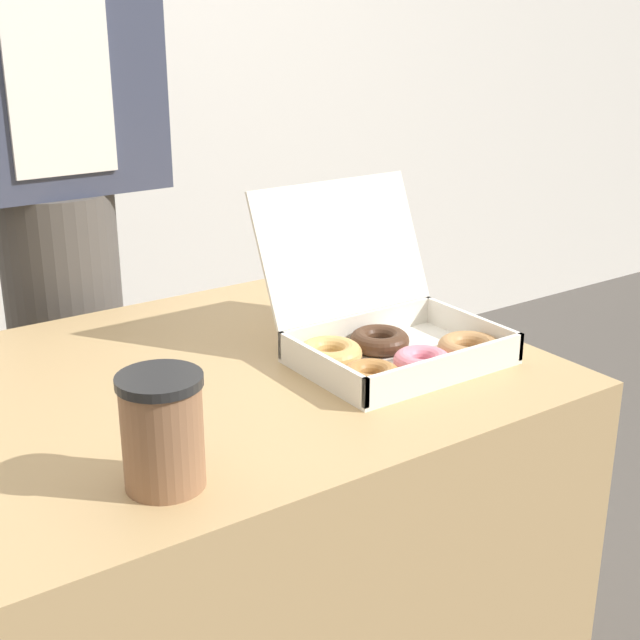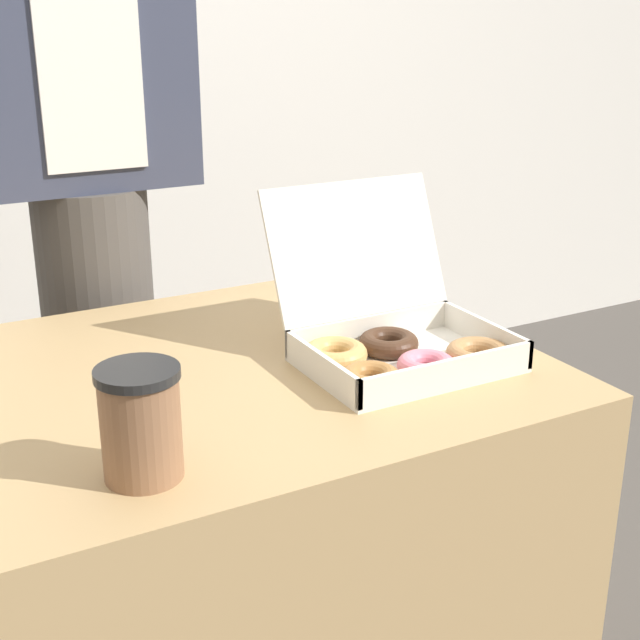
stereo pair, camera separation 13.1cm
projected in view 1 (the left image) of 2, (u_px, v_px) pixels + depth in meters
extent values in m
cube|color=tan|center=(236.00, 570.00, 1.53)|extent=(0.95, 0.77, 0.75)
cube|color=white|center=(400.00, 361.00, 1.43)|extent=(0.32, 0.23, 0.01)
cube|color=white|center=(321.00, 368.00, 1.34)|extent=(0.01, 0.23, 0.05)
cube|color=white|center=(471.00, 327.00, 1.51)|extent=(0.01, 0.23, 0.05)
cube|color=white|center=(447.00, 368.00, 1.34)|extent=(0.32, 0.01, 0.05)
cube|color=white|center=(359.00, 326.00, 1.51)|extent=(0.32, 0.01, 0.05)
cube|color=white|center=(342.00, 247.00, 1.50)|extent=(0.32, 0.10, 0.21)
torus|color=#A87038|center=(371.00, 376.00, 1.33)|extent=(0.13, 0.13, 0.03)
torus|color=tan|center=(330.00, 353.00, 1.41)|extent=(0.14, 0.14, 0.03)
torus|color=pink|center=(422.00, 361.00, 1.38)|extent=(0.13, 0.13, 0.03)
torus|color=#422819|center=(380.00, 340.00, 1.47)|extent=(0.12, 0.12, 0.03)
torus|color=#B27F4C|center=(469.00, 348.00, 1.44)|extent=(0.14, 0.14, 0.03)
cylinder|color=#8C6042|center=(163.00, 436.00, 1.05)|extent=(0.10, 0.10, 0.13)
cylinder|color=black|center=(159.00, 381.00, 1.03)|extent=(0.10, 0.10, 0.01)
cylinder|color=#4C4742|center=(75.00, 410.00, 1.90)|extent=(0.23, 0.23, 0.95)
cube|color=#383D51|center=(36.00, 31.00, 1.64)|extent=(0.43, 0.19, 0.60)
cube|color=silver|center=(58.00, 68.00, 1.58)|extent=(0.19, 0.01, 0.38)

